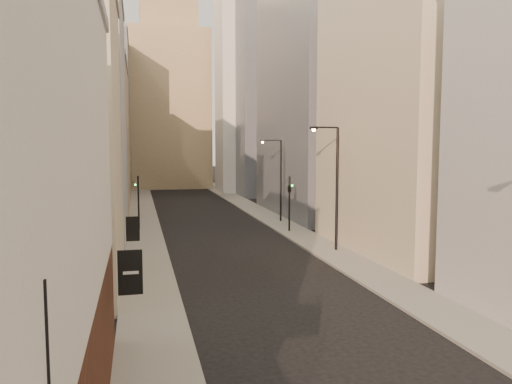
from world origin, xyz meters
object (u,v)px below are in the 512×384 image
(white_tower, at_px, (243,78))
(streetlamp_mid, at_px, (334,181))
(traffic_light_left, at_px, (138,193))
(clock_tower, at_px, (169,91))
(traffic_light_right, at_px, (289,190))
(streetlamp_far, at_px, (279,175))

(white_tower, distance_m, streetlamp_mid, 49.11)
(traffic_light_left, bearing_deg, streetlamp_mid, 148.39)
(clock_tower, xyz_separation_m, traffic_light_right, (7.04, -52.65, -13.85))
(white_tower, bearing_deg, traffic_light_left, -116.18)
(traffic_light_left, xyz_separation_m, traffic_light_right, (13.01, -4.13, 0.34))
(streetlamp_mid, distance_m, traffic_light_right, 8.62)
(clock_tower, height_order, traffic_light_left, clock_tower)
(white_tower, bearing_deg, clock_tower, 128.16)
(traffic_light_right, bearing_deg, clock_tower, -57.90)
(white_tower, height_order, streetlamp_far, white_tower)
(white_tower, relative_size, streetlamp_mid, 4.57)
(clock_tower, xyz_separation_m, traffic_light_left, (-5.97, -48.52, -14.19))
(streetlamp_far, distance_m, traffic_light_right, 5.99)
(streetlamp_far, relative_size, traffic_light_left, 1.66)
(streetlamp_mid, relative_size, traffic_light_right, 1.81)
(traffic_light_left, bearing_deg, white_tower, -105.28)
(clock_tower, height_order, streetlamp_far, clock_tower)
(traffic_light_left, bearing_deg, streetlamp_far, -161.85)
(white_tower, distance_m, traffic_light_left, 41.35)
(white_tower, xyz_separation_m, traffic_light_right, (-3.96, -38.65, -14.82))
(white_tower, distance_m, streetlamp_far, 35.74)
(white_tower, xyz_separation_m, streetlamp_mid, (-3.22, -47.12, -13.42))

